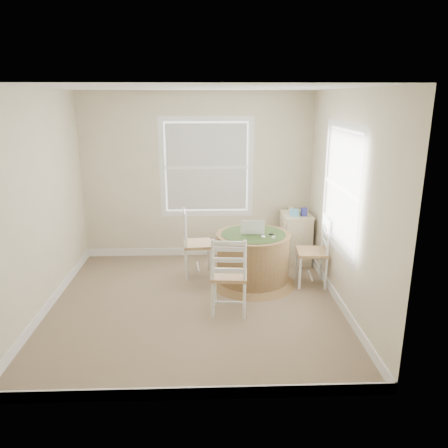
{
  "coord_description": "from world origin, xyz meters",
  "views": [
    {
      "loc": [
        0.18,
        -4.99,
        2.5
      ],
      "look_at": [
        0.37,
        0.45,
        0.92
      ],
      "focal_mm": 35.0,
      "sensor_mm": 36.0,
      "label": 1
    }
  ],
  "objects": [
    {
      "name": "cup_cream",
      "position": [
        1.47,
        1.58,
        0.82
      ],
      "size": [
        0.07,
        0.07,
        0.09
      ],
      "primitive_type": "cylinder",
      "color": "beige",
      "rests_on": "corner_chest"
    },
    {
      "name": "mouse",
      "position": [
        0.89,
        0.49,
        0.73
      ],
      "size": [
        0.08,
        0.1,
        0.03
      ],
      "primitive_type": "ellipsoid",
      "rotation": [
        0.0,
        0.0,
        -0.24
      ],
      "color": "white",
      "rests_on": "round_table"
    },
    {
      "name": "phone",
      "position": [
        1.03,
        0.47,
        0.72
      ],
      "size": [
        0.06,
        0.1,
        0.02
      ],
      "primitive_type": "cube",
      "rotation": [
        0.0,
        0.0,
        -0.24
      ],
      "color": "#B7BABF",
      "rests_on": "round_table"
    },
    {
      "name": "corner_chest",
      "position": [
        1.53,
        1.46,
        0.39
      ],
      "size": [
        0.45,
        0.6,
        0.77
      ],
      "rotation": [
        0.0,
        0.0,
        0.04
      ],
      "color": "beige",
      "rests_on": "ground"
    },
    {
      "name": "laptop",
      "position": [
        0.77,
        0.68,
        0.75
      ],
      "size": [
        0.33,
        0.29,
        0.22
      ],
      "rotation": [
        0.0,
        0.0,
        3.08
      ],
      "color": "white",
      "rests_on": "round_table"
    },
    {
      "name": "chair_near",
      "position": [
        0.41,
        -0.2,
        0.47
      ],
      "size": [
        0.45,
        0.44,
        0.95
      ],
      "primitive_type": null,
      "rotation": [
        0.0,
        0.0,
        3.05
      ],
      "color": "white",
      "rests_on": "ground"
    },
    {
      "name": "tissue_box",
      "position": [
        1.47,
        1.35,
        0.82
      ],
      "size": [
        0.12,
        0.12,
        0.1
      ],
      "primitive_type": "cube",
      "rotation": [
        0.0,
        0.0,
        0.04
      ],
      "color": "#60ADDC",
      "rests_on": "corner_chest"
    },
    {
      "name": "round_table",
      "position": [
        0.78,
        0.63,
        0.39
      ],
      "size": [
        1.19,
        1.19,
        0.72
      ],
      "rotation": [
        0.0,
        0.0,
        -0.24
      ],
      "color": "olive",
      "rests_on": "ground"
    },
    {
      "name": "chair_left",
      "position": [
        0.01,
        0.97,
        0.47
      ],
      "size": [
        0.44,
        0.46,
        0.95
      ],
      "primitive_type": null,
      "rotation": [
        0.0,
        0.0,
        1.66
      ],
      "color": "white",
      "rests_on": "ground"
    },
    {
      "name": "chair_right",
      "position": [
        1.58,
        0.57,
        0.47
      ],
      "size": [
        0.43,
        0.45,
        0.95
      ],
      "primitive_type": null,
      "rotation": [
        0.0,
        0.0,
        -1.66
      ],
      "color": "white",
      "rests_on": "ground"
    },
    {
      "name": "room",
      "position": [
        0.17,
        0.16,
        1.3
      ],
      "size": [
        3.64,
        3.64,
        2.64
      ],
      "color": "#7C6B4F",
      "rests_on": "ground"
    },
    {
      "name": "keys",
      "position": [
        1.01,
        0.58,
        0.72
      ],
      "size": [
        0.07,
        0.06,
        0.02
      ],
      "primitive_type": "cube",
      "rotation": [
        0.0,
        0.0,
        -0.24
      ],
      "color": "black",
      "rests_on": "round_table"
    },
    {
      "name": "box_blue",
      "position": [
        1.62,
        1.35,
        0.83
      ],
      "size": [
        0.08,
        0.08,
        0.12
      ],
      "primitive_type": "cube",
      "rotation": [
        0.0,
        0.0,
        0.04
      ],
      "color": "#3637A3",
      "rests_on": "corner_chest"
    },
    {
      "name": "box_yellow",
      "position": [
        1.57,
        1.49,
        0.8
      ],
      "size": [
        0.15,
        0.11,
        0.06
      ],
      "primitive_type": "cube",
      "rotation": [
        0.0,
        0.0,
        0.04
      ],
      "color": "#DFD94E",
      "rests_on": "corner_chest"
    }
  ]
}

